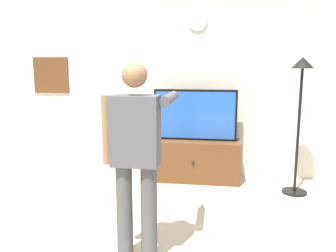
% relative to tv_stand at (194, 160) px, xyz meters
% --- Properties ---
extents(back_wall, '(6.40, 0.10, 2.70)m').
position_rel_tv_stand_xyz_m(back_wall, '(-0.25, 0.35, 1.05)').
color(back_wall, silver).
rests_on(back_wall, ground_plane).
extents(tv_stand, '(1.31, 0.47, 0.59)m').
position_rel_tv_stand_xyz_m(tv_stand, '(0.00, 0.00, 0.00)').
color(tv_stand, brown).
rests_on(tv_stand, ground_plane).
extents(television, '(1.20, 0.07, 0.74)m').
position_rel_tv_stand_xyz_m(television, '(-0.00, 0.05, 0.66)').
color(television, black).
rests_on(television, tv_stand).
extents(wall_clock, '(0.29, 0.03, 0.29)m').
position_rel_tv_stand_xyz_m(wall_clock, '(-0.00, 0.29, 2.01)').
color(wall_clock, white).
extents(framed_picture, '(0.57, 0.04, 0.56)m').
position_rel_tv_stand_xyz_m(framed_picture, '(-2.30, 0.30, 1.21)').
color(framed_picture, brown).
extents(floor_lamp, '(0.32, 0.32, 1.77)m').
position_rel_tv_stand_xyz_m(floor_lamp, '(1.36, -0.33, 0.97)').
color(floor_lamp, black).
rests_on(floor_lamp, ground_plane).
extents(person_standing_nearer_lamp, '(0.57, 0.78, 1.71)m').
position_rel_tv_stand_xyz_m(person_standing_nearer_lamp, '(-0.32, -2.18, 0.67)').
color(person_standing_nearer_lamp, '#4C4C51').
rests_on(person_standing_nearer_lamp, ground_plane).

